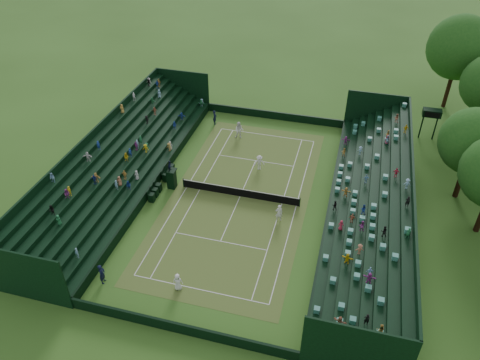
{
  "coord_description": "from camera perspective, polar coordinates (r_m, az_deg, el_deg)",
  "views": [
    {
      "loc": [
        9.27,
        -34.07,
        28.18
      ],
      "look_at": [
        0.0,
        0.0,
        2.0
      ],
      "focal_mm": 35.0,
      "sensor_mm": 36.0,
      "label": 1
    }
  ],
  "objects": [
    {
      "name": "ground",
      "position": [
        45.17,
        0.0,
        -2.04
      ],
      "size": [
        160.0,
        160.0,
        0.0
      ],
      "primitive_type": "plane",
      "color": "#335D1D",
      "rests_on": "ground"
    },
    {
      "name": "court_surface",
      "position": [
        45.17,
        0.0,
        -2.03
      ],
      "size": [
        12.97,
        26.77,
        0.01
      ],
      "primitive_type": "cube",
      "color": "#447E2A",
      "rests_on": "ground"
    },
    {
      "name": "perimeter_wall_north",
      "position": [
        57.85,
        4.17,
        7.87
      ],
      "size": [
        17.17,
        0.2,
        1.0
      ],
      "primitive_type": "cube",
      "color": "black",
      "rests_on": "ground"
    },
    {
      "name": "perimeter_wall_south",
      "position": [
        34.39,
        -7.31,
        -17.49
      ],
      "size": [
        17.17,
        0.2,
        1.0
      ],
      "primitive_type": "cube",
      "color": "black",
      "rests_on": "ground"
    },
    {
      "name": "perimeter_wall_east",
      "position": [
        43.9,
        10.77,
        -3.31
      ],
      "size": [
        0.2,
        31.77,
        1.0
      ],
      "primitive_type": "cube",
      "color": "black",
      "rests_on": "ground"
    },
    {
      "name": "perimeter_wall_west",
      "position": [
        47.35,
        -9.96,
        0.15
      ],
      "size": [
        0.2,
        31.77,
        1.0
      ],
      "primitive_type": "cube",
      "color": "black",
      "rests_on": "ground"
    },
    {
      "name": "north_grandstand",
      "position": [
        43.37,
        16.39,
        -3.1
      ],
      "size": [
        6.6,
        32.0,
        4.9
      ],
      "color": "black",
      "rests_on": "ground"
    },
    {
      "name": "south_grandstand",
      "position": [
        48.48,
        -14.61,
        1.91
      ],
      "size": [
        6.6,
        32.0,
        4.9
      ],
      "color": "black",
      "rests_on": "ground"
    },
    {
      "name": "tennis_net",
      "position": [
        44.84,
        0.0,
        -1.51
      ],
      "size": [
        11.67,
        0.1,
        1.06
      ],
      "color": "black",
      "rests_on": "ground"
    },
    {
      "name": "scoreboard_tower",
      "position": [
        56.61,
        22.33,
        7.45
      ],
      "size": [
        2.0,
        1.0,
        3.7
      ],
      "color": "black",
      "rests_on": "ground"
    },
    {
      "name": "umpire_chair",
      "position": [
        46.06,
        -8.39,
        0.45
      ],
      "size": [
        0.99,
        0.99,
        3.11
      ],
      "color": "black",
      "rests_on": "ground"
    },
    {
      "name": "courtside_chairs",
      "position": [
        46.89,
        -9.52,
        -0.24
      ],
      "size": [
        0.58,
        5.55,
        1.25
      ],
      "color": "black",
      "rests_on": "ground"
    },
    {
      "name": "player_near_west",
      "position": [
        36.66,
        -7.6,
        -12.22
      ],
      "size": [
        0.86,
        0.65,
        1.58
      ],
      "primitive_type": "imported",
      "rotation": [
        0.0,
        0.0,
        3.35
      ],
      "color": "white",
      "rests_on": "ground"
    },
    {
      "name": "player_near_east",
      "position": [
        42.07,
        4.77,
        -4.02
      ],
      "size": [
        0.77,
        0.65,
        1.8
      ],
      "primitive_type": "imported",
      "rotation": [
        0.0,
        0.0,
        3.54
      ],
      "color": "white",
      "rests_on": "ground"
    },
    {
      "name": "player_far_west",
      "position": [
        53.58,
        -0.1,
        6.09
      ],
      "size": [
        1.05,
        0.85,
        2.02
      ],
      "primitive_type": "imported",
      "rotation": [
        0.0,
        0.0,
        0.09
      ],
      "color": "white",
      "rests_on": "ground"
    },
    {
      "name": "player_far_east",
      "position": [
        48.41,
        2.37,
        2.14
      ],
      "size": [
        1.24,
        1.0,
        1.67
      ],
      "primitive_type": "imported",
      "rotation": [
        0.0,
        0.0,
        0.4
      ],
      "color": "white",
      "rests_on": "ground"
    },
    {
      "name": "line_judge_north",
      "position": [
        56.52,
        -3.1,
        7.64
      ],
      "size": [
        0.59,
        0.74,
        1.79
      ],
      "primitive_type": "imported",
      "rotation": [
        0.0,
        0.0,
        1.83
      ],
      "color": "black",
      "rests_on": "ground"
    },
    {
      "name": "line_judge_south",
      "position": [
        38.24,
        -16.48,
        -10.92
      ],
      "size": [
        0.53,
        0.72,
        1.81
      ],
      "primitive_type": "imported",
      "rotation": [
        0.0,
        0.0,
        1.72
      ],
      "color": "black",
      "rests_on": "ground"
    }
  ]
}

